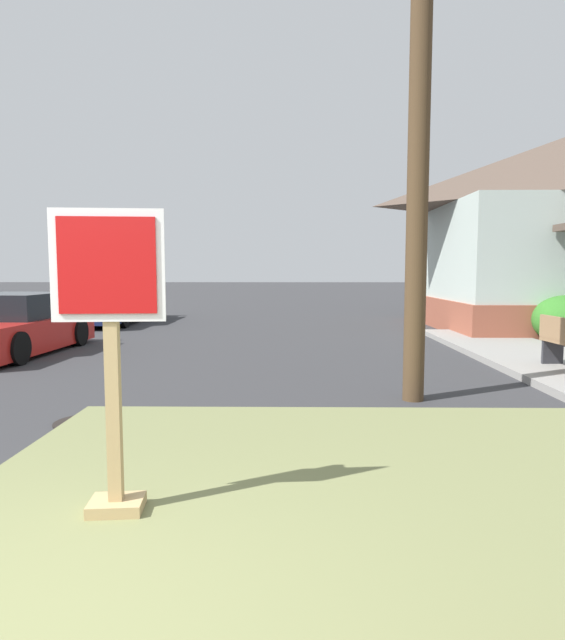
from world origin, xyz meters
TOP-DOWN VIEW (x-y plane):
  - grass_corner_patch at (2.04, 1.67)m, footprint 5.96×5.77m
  - stop_sign at (0.34, 1.72)m, footprint 0.73×0.31m
  - manhole_cover at (-0.80, 4.12)m, footprint 0.70×0.70m
  - parked_sedan_red at (-4.27, 9.17)m, footprint 2.08×4.22m
  - pickup_truck_navy at (-4.42, 15.67)m, footprint 2.14×5.10m
  - utility_pole at (3.16, 5.26)m, footprint 1.71×0.28m

SIDE VIEW (x-z plane):
  - manhole_cover at x=-0.80m, z-range 0.00..0.02m
  - grass_corner_patch at x=2.04m, z-range 0.00..0.08m
  - parked_sedan_red at x=-4.27m, z-range -0.08..1.17m
  - pickup_truck_navy at x=-4.42m, z-range -0.12..1.36m
  - stop_sign at x=0.34m, z-range 0.05..2.09m
  - utility_pole at x=3.16m, z-range 0.22..8.98m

